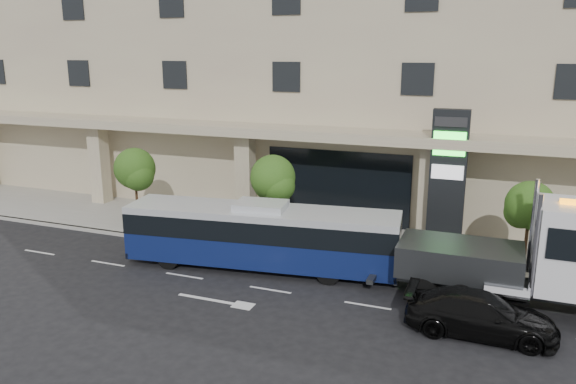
% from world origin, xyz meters
% --- Properties ---
extents(ground, '(120.00, 120.00, 0.00)m').
position_xyz_m(ground, '(0.00, 0.00, 0.00)').
color(ground, black).
rests_on(ground, ground).
extents(sidewalk, '(120.00, 6.00, 0.15)m').
position_xyz_m(sidewalk, '(0.00, 5.00, 0.07)').
color(sidewalk, gray).
rests_on(sidewalk, ground).
extents(curb, '(120.00, 0.30, 0.15)m').
position_xyz_m(curb, '(0.00, 2.00, 0.07)').
color(curb, gray).
rests_on(curb, ground).
extents(convention_center, '(60.00, 17.60, 20.00)m').
position_xyz_m(convention_center, '(-0.00, 15.42, 9.97)').
color(convention_center, tan).
rests_on(convention_center, ground).
extents(tree_left, '(2.27, 2.20, 4.22)m').
position_xyz_m(tree_left, '(-9.97, 3.59, 3.11)').
color(tree_left, '#422B19').
rests_on(tree_left, sidewalk).
extents(tree_mid, '(2.28, 2.20, 4.38)m').
position_xyz_m(tree_mid, '(-1.97, 3.59, 3.26)').
color(tree_mid, '#422B19').
rests_on(tree_mid, sidewalk).
extents(tree_right, '(2.10, 2.00, 4.04)m').
position_xyz_m(tree_right, '(9.53, 3.59, 3.04)').
color(tree_right, '#422B19').
rests_on(tree_right, sidewalk).
extents(city_bus, '(12.18, 4.03, 3.03)m').
position_xyz_m(city_bus, '(-1.29, 0.53, 1.54)').
color(city_bus, black).
rests_on(city_bus, ground).
extents(tow_truck, '(10.39, 2.70, 4.74)m').
position_xyz_m(tow_truck, '(9.84, 0.27, 1.95)').
color(tow_truck, '#2D3033').
rests_on(tow_truck, ground).
extents(black_sedan, '(5.01, 2.08, 1.45)m').
position_xyz_m(black_sedan, '(8.04, -2.28, 0.72)').
color(black_sedan, black).
rests_on(black_sedan, ground).
extents(signage_pylon, '(1.67, 0.63, 6.64)m').
position_xyz_m(signage_pylon, '(5.95, 5.84, 3.52)').
color(signage_pylon, black).
rests_on(signage_pylon, sidewalk).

